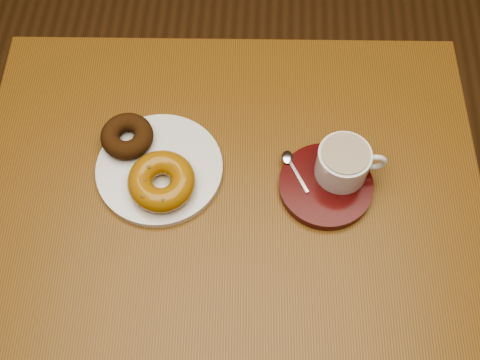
{
  "coord_description": "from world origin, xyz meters",
  "views": [
    {
      "loc": [
        0.3,
        -0.23,
        1.76
      ],
      "look_at": [
        0.28,
        0.26,
        0.85
      ],
      "focal_mm": 45.0,
      "sensor_mm": 36.0,
      "label": 1
    }
  ],
  "objects_px": {
    "cafe_table": "(230,217)",
    "coffee_cup": "(344,163)",
    "saucer": "(326,186)",
    "donut_plate": "(160,169)"
  },
  "relations": [
    {
      "from": "cafe_table",
      "to": "donut_plate",
      "type": "xyz_separation_m",
      "value": [
        -0.12,
        0.02,
        0.14
      ]
    },
    {
      "from": "donut_plate",
      "to": "saucer",
      "type": "height_order",
      "value": "saucer"
    },
    {
      "from": "donut_plate",
      "to": "coffee_cup",
      "type": "distance_m",
      "value": 0.32
    },
    {
      "from": "saucer",
      "to": "coffee_cup",
      "type": "distance_m",
      "value": 0.05
    },
    {
      "from": "donut_plate",
      "to": "saucer",
      "type": "bearing_deg",
      "value": -3.88
    },
    {
      "from": "donut_plate",
      "to": "coffee_cup",
      "type": "xyz_separation_m",
      "value": [
        0.32,
        0.0,
        0.04
      ]
    },
    {
      "from": "saucer",
      "to": "coffee_cup",
      "type": "height_order",
      "value": "coffee_cup"
    },
    {
      "from": "cafe_table",
      "to": "coffee_cup",
      "type": "distance_m",
      "value": 0.27
    },
    {
      "from": "cafe_table",
      "to": "coffee_cup",
      "type": "relative_size",
      "value": 7.6
    },
    {
      "from": "cafe_table",
      "to": "saucer",
      "type": "distance_m",
      "value": 0.22
    }
  ]
}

